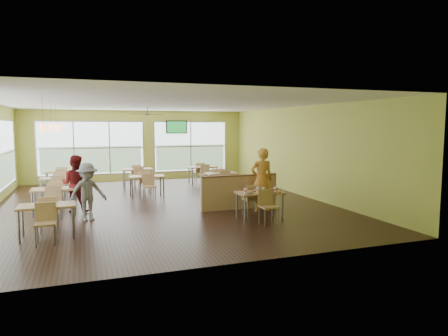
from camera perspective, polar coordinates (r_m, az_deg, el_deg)
The scene contains 20 objects.
room at distance 12.82m, azimuth -8.72°, elevation 1.95°, with size 12.00×12.04×3.20m.
window_bays at distance 15.67m, azimuth -20.44°, elevation 1.91°, with size 9.24×10.24×2.38m.
main_table at distance 10.70m, azimuth 5.10°, elevation -4.04°, with size 1.22×1.52×0.87m.
half_wall_divider at distance 12.03m, azimuth 2.20°, elevation -3.42°, with size 2.40×0.14×1.04m.
dining_tables at distance 14.46m, azimuth -14.05°, elevation -1.57°, with size 6.92×8.72×0.87m.
pendant_lights at distance 13.26m, azimuth -23.12°, elevation 5.36°, with size 0.11×7.31×0.86m.
ceiling_fan at distance 15.75m, azimuth -10.89°, elevation 7.55°, with size 1.25×1.25×0.29m.
tv_backwall at distance 18.93m, azimuth -6.80°, elevation 5.83°, with size 1.00×0.07×0.60m.
man_plaid at distance 11.73m, azimuth 5.39°, elevation -1.66°, with size 0.68×0.45×1.86m, color #CE5516.
patron_maroon at distance 12.30m, azimuth -20.45°, elevation -2.13°, with size 0.81×0.63×1.67m, color #611213.
patron_grey at distance 11.13m, azimuth -18.91°, elevation -3.25°, with size 0.99×0.57×1.53m, color slate.
cup_blue at distance 10.45m, azimuth 3.08°, elevation -3.23°, with size 0.09×0.09×0.34m.
cup_yellow at distance 10.58m, azimuth 4.83°, elevation -3.10°, with size 0.10×0.10×0.36m.
cup_red_near at distance 10.66m, azimuth 5.69°, elevation -3.07°, with size 0.09×0.09×0.33m.
cup_red_far at distance 10.69m, azimuth 7.38°, elevation -3.03°, with size 0.10×0.10×0.36m.
food_basket at distance 10.93m, azimuth 7.13°, elevation -3.06°, with size 0.22×0.22×0.05m.
ketchup_cup at distance 10.62m, azimuth 8.00°, elevation -3.42°, with size 0.07×0.07×0.03m, color #951B00.
wrapper_left at distance 10.35m, azimuth 3.75°, elevation -3.57°, with size 0.18×0.16×0.04m, color #916946.
wrapper_mid at distance 10.74m, azimuth 4.52°, elevation -3.21°, with size 0.21×0.19×0.05m, color #916946.
wrapper_right at distance 10.54m, azimuth 7.29°, elevation -3.47°, with size 0.13×0.12×0.03m, color #916946.
Camera 1 is at (-2.42, -12.56, 2.49)m, focal length 32.00 mm.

